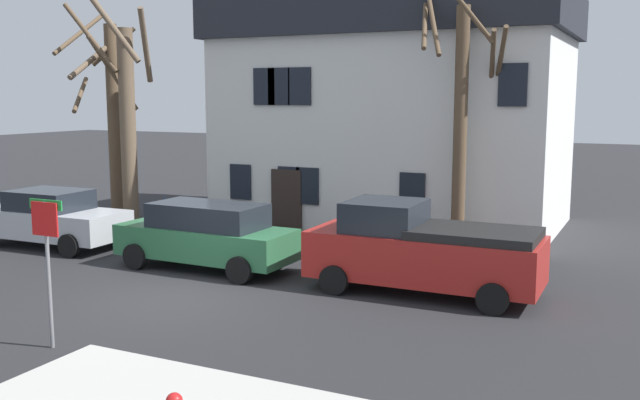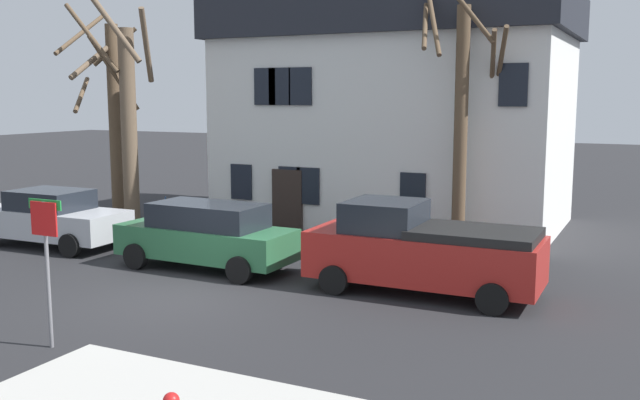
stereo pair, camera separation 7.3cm
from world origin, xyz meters
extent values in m
plane|color=#262628|center=(0.00, 0.00, 0.00)|extent=(120.00, 120.00, 0.00)
cube|color=white|center=(1.02, 11.32, 3.20)|extent=(11.33, 6.74, 6.40)
cube|color=#23262D|center=(1.02, 11.32, 7.11)|extent=(11.83, 7.24, 1.41)
cube|color=#2D231E|center=(-1.47, 7.90, 1.05)|extent=(1.10, 0.12, 2.10)
cube|color=black|center=(-3.25, 7.91, 1.60)|extent=(0.80, 0.08, 1.20)
cube|color=black|center=(-1.38, 7.91, 1.60)|extent=(0.80, 0.08, 1.20)
cube|color=black|center=(-0.71, 7.91, 1.60)|extent=(0.80, 0.08, 1.20)
cube|color=black|center=(2.85, 7.91, 1.60)|extent=(0.80, 0.08, 1.20)
cube|color=black|center=(-2.28, 7.91, 4.80)|extent=(0.80, 0.08, 1.20)
cube|color=black|center=(-1.72, 7.91, 4.80)|extent=(0.80, 0.08, 1.20)
cube|color=black|center=(-0.98, 7.91, 4.80)|extent=(0.80, 0.08, 1.20)
cube|color=black|center=(5.73, 7.91, 4.80)|extent=(0.80, 0.08, 1.20)
cylinder|color=brown|center=(-8.11, 7.24, 3.50)|extent=(0.45, 0.45, 6.99)
cylinder|color=brown|center=(-8.53, 7.86, 6.26)|extent=(1.42, 1.03, 1.44)
cylinder|color=brown|center=(-7.58, 6.69, 5.27)|extent=(1.30, 1.26, 2.58)
cylinder|color=brown|center=(-8.06, 6.21, 6.44)|extent=(2.18, 0.26, 2.39)
cylinder|color=brown|center=(-9.44, 7.16, 6.72)|extent=(0.32, 2.75, 1.72)
cylinder|color=brown|center=(-9.05, 6.63, 4.55)|extent=(1.38, 2.02, 1.29)
cylinder|color=brown|center=(-6.90, 6.57, 3.38)|extent=(0.54, 0.54, 6.76)
cylinder|color=brown|center=(-6.67, 5.68, 6.79)|extent=(1.96, 0.67, 2.51)
cylinder|color=brown|center=(-8.17, 6.56, 5.86)|extent=(0.21, 2.65, 1.71)
cylinder|color=brown|center=(-6.30, 6.90, 6.17)|extent=(0.91, 1.43, 2.43)
cylinder|color=brown|center=(4.43, 7.32, 3.49)|extent=(0.38, 0.38, 6.98)
cylinder|color=brown|center=(5.41, 7.65, 5.40)|extent=(0.82, 2.08, 1.88)
cylinder|color=brown|center=(5.23, 7.51, 5.48)|extent=(0.54, 1.71, 1.58)
cylinder|color=brown|center=(3.70, 6.92, 6.48)|extent=(0.97, 1.62, 1.93)
cylinder|color=brown|center=(3.43, 7.01, 6.53)|extent=(0.76, 2.13, 1.68)
cylinder|color=brown|center=(4.70, 6.68, 6.75)|extent=(1.42, 0.71, 1.76)
cube|color=#B7BABF|center=(-6.83, 2.89, 0.72)|extent=(4.80, 2.00, 0.81)
cube|color=#1E232B|center=(-6.83, 2.89, 1.42)|extent=(2.23, 1.71, 0.58)
cylinder|color=black|center=(-8.47, 3.79, 0.34)|extent=(0.69, 0.24, 0.68)
cylinder|color=black|center=(-5.19, 1.99, 0.34)|extent=(0.69, 0.24, 0.68)
cylinder|color=black|center=(-5.24, 3.87, 0.34)|extent=(0.69, 0.24, 0.68)
cube|color=#2D6B42|center=(-0.99, 2.57, 0.72)|extent=(4.80, 1.82, 0.80)
cube|color=#1E232B|center=(-0.90, 2.57, 1.43)|extent=(2.98, 1.58, 0.62)
cylinder|color=black|center=(-2.63, 1.73, 0.34)|extent=(0.68, 0.23, 0.68)
cylinder|color=black|center=(-2.60, 3.47, 0.34)|extent=(0.68, 0.23, 0.68)
cylinder|color=black|center=(0.61, 1.67, 0.34)|extent=(0.68, 0.23, 0.68)
cylinder|color=black|center=(0.64, 3.40, 0.34)|extent=(0.68, 0.23, 0.68)
cube|color=#AD231E|center=(4.84, 2.84, 0.85)|extent=(5.30, 2.04, 1.06)
cube|color=#1E232B|center=(3.89, 2.83, 1.73)|extent=(1.71, 1.76, 0.70)
cube|color=black|center=(6.00, 2.85, 1.48)|extent=(2.77, 1.93, 0.20)
cylinder|color=black|center=(3.05, 1.83, 0.34)|extent=(0.68, 0.23, 0.68)
cylinder|color=black|center=(3.03, 3.82, 0.34)|extent=(0.68, 0.23, 0.68)
cylinder|color=black|center=(6.64, 1.86, 0.34)|extent=(0.68, 0.23, 0.68)
cylinder|color=black|center=(6.63, 3.85, 0.34)|extent=(0.68, 0.23, 0.68)
cylinder|color=slate|center=(-0.07, -3.54, 1.33)|extent=(0.07, 0.07, 2.66)
cube|color=red|center=(-0.07, -3.56, 2.36)|extent=(0.60, 0.03, 0.60)
cube|color=#1E8C38|center=(-0.07, -3.52, 2.61)|extent=(0.76, 0.02, 0.18)
torus|color=black|center=(-5.20, 7.19, 0.36)|extent=(0.71, 0.09, 0.71)
torus|color=black|center=(-6.24, 7.13, 0.36)|extent=(0.71, 0.09, 0.71)
cylinder|color=#1E4C8C|center=(-5.72, 7.16, 0.58)|extent=(1.00, 0.09, 0.19)
cylinder|color=#1E4C8C|center=(-5.92, 7.15, 0.81)|extent=(0.09, 0.04, 0.45)
camera|label=1|loc=(9.61, -12.49, 4.49)|focal=39.88mm
camera|label=2|loc=(9.68, -12.46, 4.49)|focal=39.88mm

